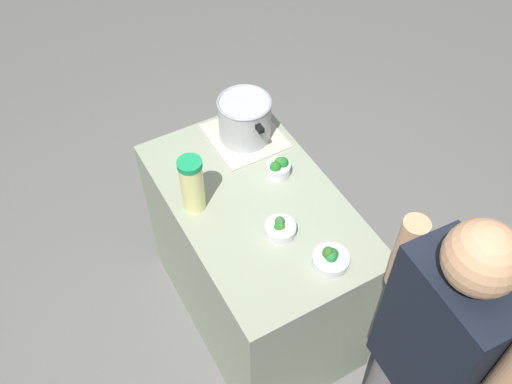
{
  "coord_description": "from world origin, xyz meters",
  "views": [
    {
      "loc": [
        1.28,
        -0.72,
        2.68
      ],
      "look_at": [
        0.0,
        0.0,
        0.95
      ],
      "focal_mm": 39.57,
      "sensor_mm": 36.0,
      "label": 1
    }
  ],
  "objects_px": {
    "cooking_pot": "(245,118)",
    "broccoli_bowl_back": "(279,168)",
    "person_cook": "(424,365)",
    "lemonade_pitcher": "(192,184)",
    "broccoli_bowl_front": "(331,259)",
    "broccoli_bowl_center": "(279,229)"
  },
  "relations": [
    {
      "from": "lemonade_pitcher",
      "to": "broccoli_bowl_front",
      "type": "xyz_separation_m",
      "value": [
        0.5,
        0.32,
        -0.1
      ]
    },
    {
      "from": "broccoli_bowl_center",
      "to": "broccoli_bowl_front",
      "type": "bearing_deg",
      "value": 24.47
    },
    {
      "from": "lemonade_pitcher",
      "to": "broccoli_bowl_back",
      "type": "relative_size",
      "value": 2.54
    },
    {
      "from": "broccoli_bowl_back",
      "to": "broccoli_bowl_front",
      "type": "bearing_deg",
      "value": -7.3
    },
    {
      "from": "broccoli_bowl_center",
      "to": "person_cook",
      "type": "height_order",
      "value": "person_cook"
    },
    {
      "from": "broccoli_bowl_center",
      "to": "broccoli_bowl_back",
      "type": "relative_size",
      "value": 1.2
    },
    {
      "from": "cooking_pot",
      "to": "person_cook",
      "type": "bearing_deg",
      "value": -0.01
    },
    {
      "from": "cooking_pot",
      "to": "person_cook",
      "type": "height_order",
      "value": "person_cook"
    },
    {
      "from": "cooking_pot",
      "to": "lemonade_pitcher",
      "type": "height_order",
      "value": "lemonade_pitcher"
    },
    {
      "from": "cooking_pot",
      "to": "broccoli_bowl_back",
      "type": "distance_m",
      "value": 0.28
    },
    {
      "from": "broccoli_bowl_back",
      "to": "lemonade_pitcher",
      "type": "bearing_deg",
      "value": -92.45
    },
    {
      "from": "broccoli_bowl_front",
      "to": "broccoli_bowl_center",
      "type": "distance_m",
      "value": 0.23
    },
    {
      "from": "person_cook",
      "to": "broccoli_bowl_back",
      "type": "bearing_deg",
      "value": 179.07
    },
    {
      "from": "broccoli_bowl_back",
      "to": "person_cook",
      "type": "height_order",
      "value": "person_cook"
    },
    {
      "from": "broccoli_bowl_back",
      "to": "person_cook",
      "type": "distance_m",
      "value": 0.96
    },
    {
      "from": "broccoli_bowl_front",
      "to": "person_cook",
      "type": "height_order",
      "value": "person_cook"
    },
    {
      "from": "person_cook",
      "to": "lemonade_pitcher",
      "type": "bearing_deg",
      "value": -159.35
    },
    {
      "from": "broccoli_bowl_front",
      "to": "person_cook",
      "type": "bearing_deg",
      "value": 5.45
    },
    {
      "from": "cooking_pot",
      "to": "lemonade_pitcher",
      "type": "bearing_deg",
      "value": -55.63
    },
    {
      "from": "lemonade_pitcher",
      "to": "person_cook",
      "type": "height_order",
      "value": "person_cook"
    },
    {
      "from": "broccoli_bowl_back",
      "to": "person_cook",
      "type": "xyz_separation_m",
      "value": [
        0.96,
        -0.02,
        -0.04
      ]
    },
    {
      "from": "broccoli_bowl_back",
      "to": "person_cook",
      "type": "bearing_deg",
      "value": -0.93
    }
  ]
}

